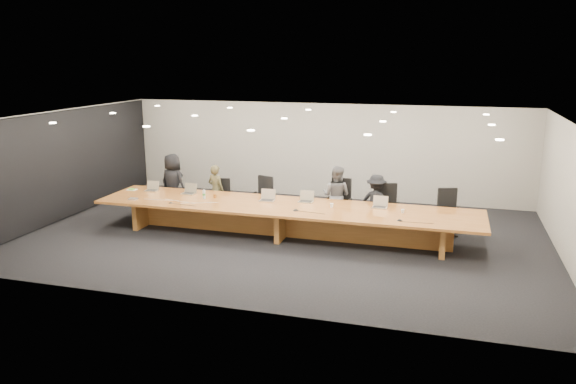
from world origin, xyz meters
name	(u,v)px	position (x,y,z in m)	size (l,w,h in m)	color
ground	(284,236)	(0.00, 0.00, 0.00)	(12.00, 12.00, 0.00)	black
back_wall	(323,151)	(0.00, 4.00, 1.40)	(12.00, 0.02, 2.80)	beige
left_wall_panel	(65,166)	(-5.94, 0.00, 1.37)	(0.08, 7.84, 2.74)	black
conference_table	(284,215)	(0.00, 0.00, 0.52)	(9.00, 1.80, 0.75)	brown
chair_far_left	(165,193)	(-3.77, 1.26, 0.50)	(0.51, 0.51, 1.01)	black
chair_left	(220,198)	(-2.11, 1.17, 0.50)	(0.51, 0.51, 1.01)	black
chair_mid_left	(261,197)	(-1.04, 1.31, 0.56)	(0.57, 0.57, 1.11)	black
chair_mid_right	(338,202)	(1.04, 1.16, 0.60)	(0.62, 0.62, 1.21)	black
chair_right	(388,207)	(2.27, 1.21, 0.57)	(0.58, 0.58, 1.14)	black
chair_far_right	(449,212)	(3.70, 1.26, 0.55)	(0.56, 0.56, 1.10)	black
person_a	(173,183)	(-3.50, 1.21, 0.80)	(0.78, 0.51, 1.60)	black
person_b	(216,190)	(-2.24, 1.20, 0.69)	(0.50, 0.33, 1.37)	#3E3922
person_c	(336,196)	(0.98, 1.24, 0.75)	(0.73, 0.57, 1.50)	#515153
person_d	(376,202)	(1.97, 1.18, 0.68)	(0.88, 0.50, 1.36)	black
laptop_a	(151,186)	(-3.71, 0.42, 0.88)	(0.32, 0.23, 0.25)	#BEAF91
laptop_b	(188,189)	(-2.64, 0.40, 0.88)	(0.34, 0.24, 0.27)	#B7A98C
laptop_c	(267,195)	(-0.52, 0.28, 0.89)	(0.35, 0.26, 0.28)	#C0AB92
laptop_d	(306,197)	(0.40, 0.43, 0.88)	(0.34, 0.25, 0.27)	tan
laptop_e	(380,202)	(2.16, 0.40, 0.88)	(0.34, 0.25, 0.27)	#BCAA90
water_bottle	(204,194)	(-2.06, 0.05, 0.86)	(0.07, 0.07, 0.21)	#AEBFBA
amber_mug	(215,196)	(-1.84, 0.21, 0.79)	(0.07, 0.07, 0.09)	brown
paper_cup_near	(332,205)	(1.09, 0.14, 0.80)	(0.08, 0.08, 0.09)	white
paper_cup_far	(403,211)	(2.70, 0.10, 0.79)	(0.07, 0.07, 0.08)	silver
notepad	(132,190)	(-4.25, 0.39, 0.76)	(0.24, 0.19, 0.01)	silver
lime_gadget	(132,189)	(-4.25, 0.37, 0.78)	(0.16, 0.09, 0.03)	#61B32F
av_box	(133,199)	(-3.68, -0.50, 0.77)	(0.20, 0.15, 0.03)	#B8B7BC
mic_left	(171,203)	(-2.64, -0.56, 0.76)	(0.10, 0.10, 0.03)	black
mic_center	(296,210)	(0.38, -0.38, 0.77)	(0.14, 0.14, 0.03)	black
mic_right	(400,220)	(2.69, -0.53, 0.76)	(0.12, 0.12, 0.03)	black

